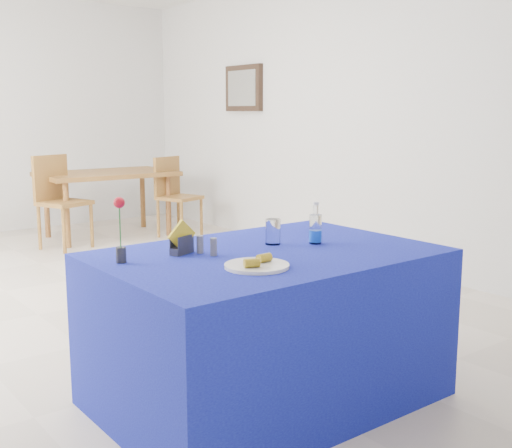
{
  "coord_description": "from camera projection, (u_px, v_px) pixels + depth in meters",
  "views": [
    {
      "loc": [
        -2.0,
        -4.44,
        1.42
      ],
      "look_at": [
        -0.24,
        -2.14,
        0.92
      ],
      "focal_mm": 45.0,
      "sensor_mm": 36.0,
      "label": 1
    }
  ],
  "objects": [
    {
      "name": "drinking_glass",
      "position": [
        273.0,
        232.0,
        3.27
      ],
      "size": [
        0.08,
        0.08,
        0.13
      ],
      "primitive_type": "cylinder",
      "color": "silver",
      "rests_on": "blue_table"
    },
    {
      "name": "plate",
      "position": [
        257.0,
        266.0,
        2.78
      ],
      "size": [
        0.28,
        0.28,
        0.01
      ],
      "primitive_type": "cylinder",
      "color": "silver",
      "rests_on": "blue_table"
    },
    {
      "name": "rose_vase",
      "position": [
        120.0,
        231.0,
        2.85
      ],
      "size": [
        0.05,
        0.05,
        0.3
      ],
      "color": "#242529",
      "rests_on": "blue_table"
    },
    {
      "name": "floor",
      "position": [
        110.0,
        301.0,
        4.91
      ],
      "size": [
        7.0,
        7.0,
        0.0
      ],
      "primitive_type": "plane",
      "color": "beige",
      "rests_on": "ground"
    },
    {
      "name": "chair_bg_right",
      "position": [
        174.0,
        191.0,
        7.42
      ],
      "size": [
        0.52,
        0.52,
        0.92
      ],
      "rotation": [
        0.0,
        0.0,
        0.32
      ],
      "color": "#9A672D",
      "rests_on": "floor"
    },
    {
      "name": "room_shell",
      "position": [
        101.0,
        67.0,
        4.61
      ],
      "size": [
        7.0,
        7.0,
        7.0
      ],
      "color": "silver",
      "rests_on": "ground"
    },
    {
      "name": "pepper_shaker",
      "position": [
        214.0,
        247.0,
        3.01
      ],
      "size": [
        0.03,
        0.03,
        0.08
      ],
      "primitive_type": "cylinder",
      "color": "slate",
      "rests_on": "blue_table"
    },
    {
      "name": "blue_table",
      "position": [
        267.0,
        326.0,
        3.17
      ],
      "size": [
        1.6,
        1.1,
        0.76
      ],
      "color": "#0F108A",
      "rests_on": "floor"
    },
    {
      "name": "banana_pieces",
      "position": [
        258.0,
        260.0,
        2.77
      ],
      "size": [
        0.18,
        0.1,
        0.04
      ],
      "color": "yellow",
      "rests_on": "plate"
    },
    {
      "name": "oak_table",
      "position": [
        107.0,
        178.0,
        7.36
      ],
      "size": [
        1.51,
        1.01,
        0.76
      ],
      "color": "brown",
      "rests_on": "floor"
    },
    {
      "name": "napkin_holder",
      "position": [
        182.0,
        244.0,
        3.05
      ],
      "size": [
        0.15,
        0.1,
        0.16
      ],
      "color": "#333237",
      "rests_on": "blue_table"
    },
    {
      "name": "picture_frame",
      "position": [
        244.0,
        88.0,
        7.36
      ],
      "size": [
        0.06,
        0.64,
        0.52
      ],
      "primitive_type": "cube",
      "color": "black",
      "rests_on": "room_shell"
    },
    {
      "name": "picture_art",
      "position": [
        242.0,
        88.0,
        7.34
      ],
      "size": [
        0.02,
        0.52,
        0.4
      ],
      "primitive_type": "cube",
      "color": "#998C66",
      "rests_on": "room_shell"
    },
    {
      "name": "salt_shaker",
      "position": [
        200.0,
        244.0,
        3.06
      ],
      "size": [
        0.03,
        0.03,
        0.08
      ],
      "primitive_type": "cylinder",
      "color": "slate",
      "rests_on": "blue_table"
    },
    {
      "name": "chair_bg_left",
      "position": [
        58.0,
        195.0,
        6.77
      ],
      "size": [
        0.56,
        0.56,
        0.98
      ],
      "rotation": [
        0.0,
        0.0,
        0.35
      ],
      "color": "#9A672D",
      "rests_on": "floor"
    },
    {
      "name": "water_bottle",
      "position": [
        315.0,
        230.0,
        3.29
      ],
      "size": [
        0.07,
        0.07,
        0.21
      ],
      "color": "silver",
      "rests_on": "blue_table"
    }
  ]
}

